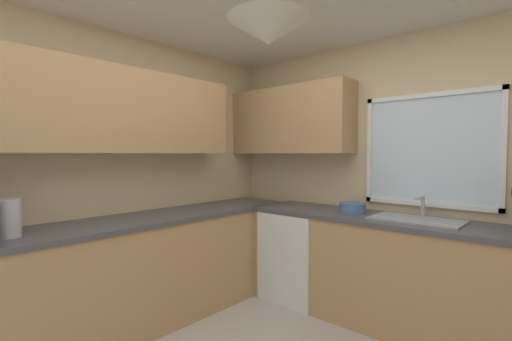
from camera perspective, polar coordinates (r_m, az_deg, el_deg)
name	(u,v)px	position (r m, az deg, el deg)	size (l,w,h in m)	color
room_shell	(268,115)	(2.45, 1.93, 8.92)	(3.65, 3.69, 2.57)	beige
counter_run_left	(132,274)	(3.18, -19.44, -15.50)	(0.65, 3.30, 0.91)	tan
counter_run_back	(403,274)	(3.23, 22.77, -15.25)	(2.74, 0.65, 0.91)	tan
dishwasher	(299,254)	(3.65, 7.07, -13.36)	(0.60, 0.60, 0.87)	white
kettle	(9,218)	(2.74, -35.20, -6.37)	(0.14, 0.14, 0.24)	#B7B7BC
sink_assembly	(417,219)	(3.10, 24.61, -7.20)	(0.67, 0.40, 0.19)	#9EA0A5
bowl	(352,208)	(3.29, 15.36, -5.87)	(0.23, 0.23, 0.09)	#4C7099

